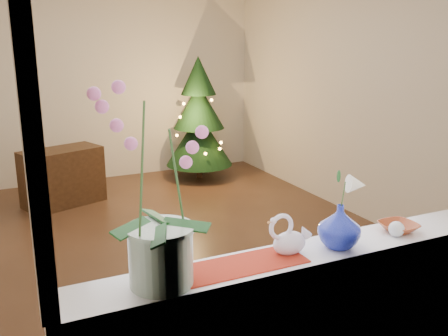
% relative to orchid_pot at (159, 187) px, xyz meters
% --- Properties ---
extents(ground, '(5.00, 5.00, 0.00)m').
position_rel_orchid_pot_xyz_m(ground, '(0.66, 2.38, -1.31)').
color(ground, '#372316').
rests_on(ground, ground).
extents(wall_back, '(4.50, 0.10, 2.70)m').
position_rel_orchid_pot_xyz_m(wall_back, '(0.66, 4.88, 0.04)').
color(wall_back, beige).
rests_on(wall_back, ground).
extents(wall_front, '(4.50, 0.10, 2.70)m').
position_rel_orchid_pot_xyz_m(wall_front, '(0.66, -0.12, 0.04)').
color(wall_front, beige).
rests_on(wall_front, ground).
extents(wall_right, '(0.10, 5.00, 2.70)m').
position_rel_orchid_pot_xyz_m(wall_right, '(2.91, 2.38, 0.04)').
color(wall_right, beige).
rests_on(wall_right, ground).
extents(windowsill, '(2.20, 0.26, 0.04)m').
position_rel_orchid_pot_xyz_m(windowsill, '(0.66, 0.01, -0.41)').
color(windowsill, white).
rests_on(windowsill, window_apron).
extents(window_frame, '(2.22, 0.06, 1.60)m').
position_rel_orchid_pot_xyz_m(window_frame, '(0.66, -0.09, 0.39)').
color(window_frame, white).
rests_on(window_frame, windowsill).
extents(runner, '(0.70, 0.20, 0.01)m').
position_rel_orchid_pot_xyz_m(runner, '(0.28, 0.01, -0.39)').
color(runner, maroon).
rests_on(runner, windowsill).
extents(orchid_pot, '(0.28, 0.28, 0.78)m').
position_rel_orchid_pot_xyz_m(orchid_pot, '(0.00, 0.00, 0.00)').
color(orchid_pot, white).
rests_on(orchid_pot, windowsill).
extents(swan, '(0.22, 0.11, 0.18)m').
position_rel_orchid_pot_xyz_m(swan, '(0.59, 0.02, -0.30)').
color(swan, silver).
rests_on(swan, windowsill).
extents(blue_vase, '(0.29, 0.29, 0.23)m').
position_rel_orchid_pot_xyz_m(blue_vase, '(0.83, -0.01, -0.27)').
color(blue_vase, navy).
rests_on(blue_vase, windowsill).
extents(lily, '(0.13, 0.07, 0.17)m').
position_rel_orchid_pot_xyz_m(lily, '(0.83, -0.01, -0.07)').
color(lily, silver).
rests_on(lily, blue_vase).
extents(paperweight, '(0.09, 0.09, 0.07)m').
position_rel_orchid_pot_xyz_m(paperweight, '(1.16, -0.03, -0.35)').
color(paperweight, silver).
rests_on(paperweight, windowsill).
extents(amber_dish, '(0.15, 0.15, 0.04)m').
position_rel_orchid_pot_xyz_m(amber_dish, '(1.22, 0.02, -0.37)').
color(amber_dish, maroon).
rests_on(amber_dish, windowsill).
extents(xmas_tree, '(1.17, 1.17, 1.61)m').
position_rel_orchid_pot_xyz_m(xmas_tree, '(1.96, 4.33, -0.50)').
color(xmas_tree, black).
rests_on(xmas_tree, ground).
extents(side_table, '(0.94, 0.69, 0.64)m').
position_rel_orchid_pot_xyz_m(side_table, '(0.14, 3.97, -0.99)').
color(side_table, black).
rests_on(side_table, ground).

